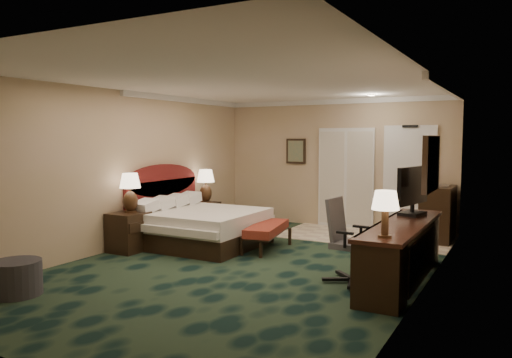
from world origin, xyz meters
The scene contains 25 objects.
floor centered at (0.00, 0.00, 0.00)m, with size 5.00×7.50×0.00m, color black.
ceiling centered at (0.00, 0.00, 2.70)m, with size 5.00×7.50×0.00m, color white.
wall_back centered at (0.00, 3.75, 1.35)m, with size 5.00×0.00×2.70m, color tan.
wall_front centered at (0.00, -3.75, 1.35)m, with size 5.00×0.00×2.70m, color tan.
wall_left centered at (-2.50, 0.00, 1.35)m, with size 0.00×7.50×2.70m, color tan.
wall_right centered at (2.50, 0.00, 1.35)m, with size 0.00×7.50×2.70m, color tan.
crown_molding centered at (0.00, 0.00, 2.65)m, with size 5.00×7.50×0.10m, color silver, non-canonical shape.
tile_patch centered at (0.90, 2.90, 0.01)m, with size 3.20×1.70×0.01m, color #C2B29C.
headboard centered at (-2.44, 1.00, 0.70)m, with size 0.12×2.00×1.40m, color #4C160E, non-canonical shape.
entry_door centered at (1.55, 3.72, 1.05)m, with size 1.02×0.06×2.18m, color silver.
closet_doors centered at (0.25, 3.71, 1.05)m, with size 1.20×0.06×2.10m, color #BBB7AF.
wall_art centered at (-0.90, 3.71, 1.60)m, with size 0.45×0.06×0.55m, color #526E5E.
wall_mirror centered at (2.46, 0.60, 1.55)m, with size 0.05×0.95×0.75m, color white.
bed centered at (-1.42, 0.81, 0.31)m, with size 1.96×1.82×0.62m, color white.
nightstand_near centered at (-2.22, -0.16, 0.33)m, with size 0.52×0.60×0.65m, color black.
nightstand_far centered at (-2.26, 2.17, 0.28)m, with size 0.44×0.51×0.56m, color black.
lamp_near centered at (-2.21, -0.12, 0.98)m, with size 0.35×0.35×0.66m, color #321C11, non-canonical shape.
lamp_far centered at (-2.23, 2.14, 0.90)m, with size 0.36×0.36×0.68m, color #321C11, non-canonical shape.
bed_bench centered at (-0.23, 1.03, 0.22)m, with size 0.45×1.30×0.44m, color maroon.
ottoman centered at (-1.77, -2.58, 0.21)m, with size 0.59×0.59×0.42m, color #2D2D30.
desk centered at (2.19, 0.21, 0.39)m, with size 0.59×2.73×0.79m, color black.
tv centered at (2.17, 0.92, 1.14)m, with size 0.08×0.90×0.70m, color black.
desk_lamp centered at (2.22, -0.86, 1.05)m, with size 0.31×0.31×0.54m, color #321C11, non-canonical shape.
desk_chair centered at (1.63, -0.13, 0.55)m, with size 0.64×0.60×1.10m, color #575757, non-canonical shape.
minibar centered at (2.18, 3.20, 0.51)m, with size 0.53×0.96×1.01m, color black.
Camera 1 is at (3.59, -6.37, 1.90)m, focal length 35.00 mm.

